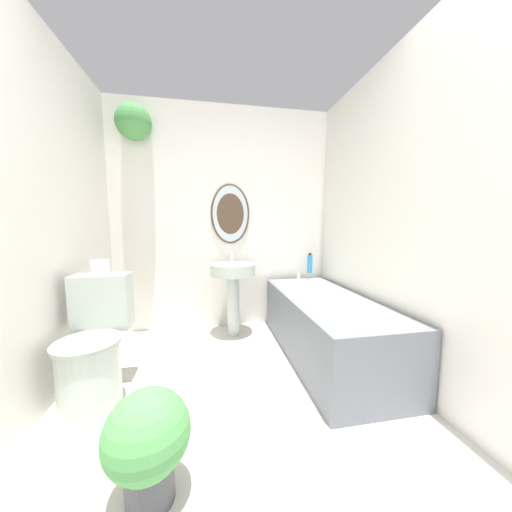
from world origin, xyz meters
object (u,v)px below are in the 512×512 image
at_px(shampoo_bottle, 310,264).
at_px(toilet_paper_roll, 100,267).
at_px(pedestal_sink, 233,280).
at_px(bathtub, 325,324).
at_px(potted_plant, 148,440).
at_px(toilet, 94,348).

height_order(shampoo_bottle, toilet_paper_roll, toilet_paper_roll).
bearing_deg(pedestal_sink, bathtub, -37.85).
height_order(pedestal_sink, potted_plant, pedestal_sink).
height_order(bathtub, shampoo_bottle, shampoo_bottle).
distance_m(bathtub, toilet_paper_roll, 1.81).
relative_size(shampoo_bottle, potted_plant, 0.48).
bearing_deg(toilet, shampoo_bottle, 27.40).
bearing_deg(bathtub, toilet, -171.32).
bearing_deg(bathtub, shampoo_bottle, 79.16).
distance_m(toilet, shampoo_bottle, 2.12).
bearing_deg(toilet_paper_roll, potted_plant, -62.08).
bearing_deg(shampoo_bottle, pedestal_sink, -172.19).
relative_size(pedestal_sink, toilet_paper_roll, 7.67).
distance_m(toilet, toilet_paper_roll, 0.53).
distance_m(shampoo_bottle, toilet_paper_roll, 2.02).
bearing_deg(pedestal_sink, potted_plant, -107.13).
bearing_deg(shampoo_bottle, potted_plant, -128.70).
bearing_deg(bathtub, toilet_paper_roll, -177.17).
bearing_deg(pedestal_sink, shampoo_bottle, 7.81).
xyz_separation_m(pedestal_sink, bathtub, (0.74, -0.58, -0.30)).
distance_m(potted_plant, toilet_paper_roll, 1.19).
xyz_separation_m(pedestal_sink, potted_plant, (-0.49, -1.58, -0.31)).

